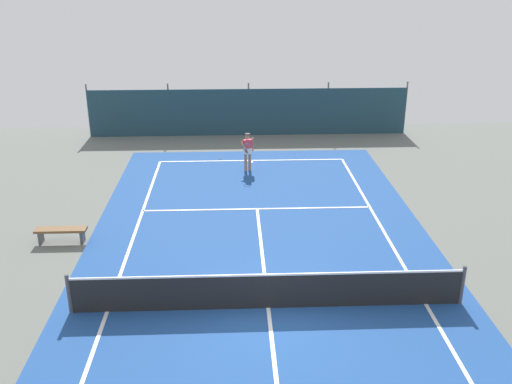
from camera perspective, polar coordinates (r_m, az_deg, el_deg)
The scene contains 8 objects.
ground_plane at distance 15.00m, azimuth 1.22°, elevation -11.49°, with size 36.00×36.00×0.00m, color slate.
court_surface at distance 15.00m, azimuth 1.23°, elevation -11.48°, with size 11.02×26.60×0.01m.
tennis_net at distance 14.73m, azimuth 1.24°, elevation -9.83°, with size 10.12×0.10×1.10m.
back_fence at distance 30.09m, azimuth -0.76°, elevation 7.20°, with size 16.30×0.98×2.70m.
tennis_player at distance 24.21m, azimuth -0.84°, elevation 4.29°, with size 0.56×0.83×1.64m.
tennis_ball_near_player at distance 26.05m, azimuth -3.59°, elevation 3.38°, with size 0.07×0.07×0.07m, color #CCDB33.
parked_car at distance 32.19m, azimuth 4.03°, elevation 8.43°, with size 2.32×4.35×1.68m.
courtside_bench at distance 19.09m, azimuth -18.87°, elevation -3.79°, with size 1.60×0.40×0.49m.
Camera 1 is at (-0.85, -12.52, 8.22)m, focal length 40.09 mm.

